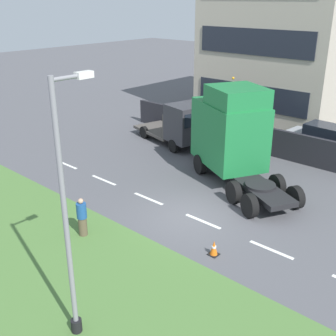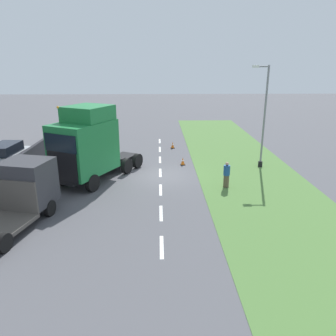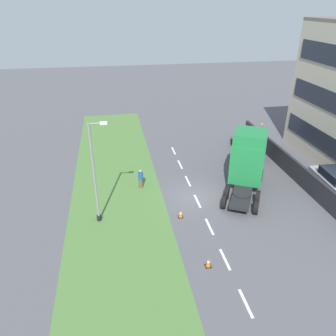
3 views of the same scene
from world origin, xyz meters
name	(u,v)px [view 3 (image 3 of 3)]	position (x,y,z in m)	size (l,w,h in m)	color
ground_plane	(195,196)	(0.00, 0.00, 0.00)	(120.00, 120.00, 0.00)	#515156
grass_verge	(118,204)	(-6.00, 0.00, 0.01)	(7.00, 44.00, 0.01)	#4C7538
lane_markings	(197,201)	(0.00, -0.70, 0.00)	(0.16, 21.00, 0.00)	white
boundary_wall	(303,177)	(9.00, 0.00, 0.83)	(0.25, 24.00, 1.66)	#232328
lorry_cab	(248,158)	(4.50, 1.05, 2.41)	(5.37, 7.11, 4.95)	black
flatbed_truck	(248,144)	(6.64, 5.98, 1.47)	(3.49, 6.00, 2.80)	#333338
parked_car	(333,182)	(10.74, -1.34, 0.95)	(2.09, 4.72, 1.95)	#9EA3A8
lamp_post	(96,178)	(-7.25, -1.88, 3.33)	(1.27, 0.31, 7.13)	black
pedestrian	(141,179)	(-4.02, 2.15, 0.78)	(0.39, 0.39, 1.60)	brown
traffic_cone_lead	(208,262)	(-1.14, -7.47, 0.28)	(0.36, 0.36, 0.58)	black
traffic_cone_trailing	(181,214)	(-1.69, -2.49, 0.28)	(0.36, 0.36, 0.58)	black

